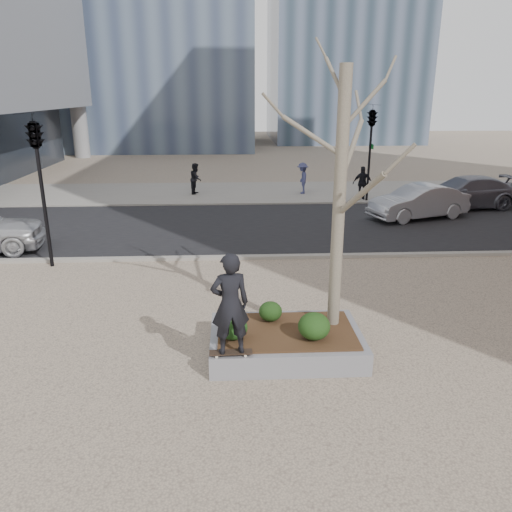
{
  "coord_description": "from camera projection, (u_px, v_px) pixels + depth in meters",
  "views": [
    {
      "loc": [
        -0.04,
        -8.93,
        4.99
      ],
      "look_at": [
        0.5,
        2.0,
        1.4
      ],
      "focal_mm": 35.0,
      "sensor_mm": 36.0,
      "label": 1
    }
  ],
  "objects": [
    {
      "name": "ground",
      "position": [
        236.0,
        353.0,
        10.04
      ],
      "size": [
        120.0,
        120.0,
        0.0
      ],
      "primitive_type": "plane",
      "color": "tan",
      "rests_on": "ground"
    },
    {
      "name": "street",
      "position": [
        233.0,
        226.0,
        19.52
      ],
      "size": [
        60.0,
        8.0,
        0.02
      ],
      "primitive_type": "cube",
      "color": "black",
      "rests_on": "ground"
    },
    {
      "name": "far_sidewalk",
      "position": [
        232.0,
        192.0,
        26.16
      ],
      "size": [
        60.0,
        6.0,
        0.02
      ],
      "primitive_type": "cube",
      "color": "gray",
      "rests_on": "ground"
    },
    {
      "name": "planter",
      "position": [
        286.0,
        342.0,
        10.01
      ],
      "size": [
        3.0,
        2.0,
        0.45
      ],
      "primitive_type": "cube",
      "color": "gray",
      "rests_on": "ground"
    },
    {
      "name": "planter_mulch",
      "position": [
        286.0,
        331.0,
        9.94
      ],
      "size": [
        2.7,
        1.7,
        0.04
      ],
      "primitive_type": "cube",
      "color": "#382314",
      "rests_on": "planter"
    },
    {
      "name": "sycamore_tree",
      "position": [
        341.0,
        161.0,
        9.23
      ],
      "size": [
        2.8,
        2.8,
        6.6
      ],
      "primitive_type": null,
      "color": "gray",
      "rests_on": "planter_mulch"
    },
    {
      "name": "shrub_left",
      "position": [
        233.0,
        328.0,
        9.52
      ],
      "size": [
        0.55,
        0.55,
        0.47
      ],
      "primitive_type": "ellipsoid",
      "color": "#123410",
      "rests_on": "planter_mulch"
    },
    {
      "name": "shrub_middle",
      "position": [
        270.0,
        311.0,
        10.3
      ],
      "size": [
        0.48,
        0.48,
        0.41
      ],
      "primitive_type": "ellipsoid",
      "color": "black",
      "rests_on": "planter_mulch"
    },
    {
      "name": "shrub_right",
      "position": [
        314.0,
        326.0,
        9.51
      ],
      "size": [
        0.62,
        0.62,
        0.52
      ],
      "primitive_type": "ellipsoid",
      "color": "#173210",
      "rests_on": "planter_mulch"
    },
    {
      "name": "skateboard",
      "position": [
        231.0,
        354.0,
        9.04
      ],
      "size": [
        0.79,
        0.22,
        0.08
      ],
      "primitive_type": null,
      "rotation": [
        0.0,
        0.0,
        0.03
      ],
      "color": "black",
      "rests_on": "planter"
    },
    {
      "name": "skateboarder",
      "position": [
        230.0,
        304.0,
        8.74
      ],
      "size": [
        0.75,
        0.56,
        1.88
      ],
      "primitive_type": "imported",
      "rotation": [
        0.0,
        0.0,
        3.31
      ],
      "color": "black",
      "rests_on": "skateboard"
    },
    {
      "name": "car_silver",
      "position": [
        418.0,
        202.0,
        20.54
      ],
      "size": [
        4.42,
        2.7,
        1.38
      ],
      "primitive_type": "imported",
      "rotation": [
        0.0,
        0.0,
        5.03
      ],
      "color": "#A6A7AE",
      "rests_on": "street"
    },
    {
      "name": "car_third",
      "position": [
        465.0,
        192.0,
        22.43
      ],
      "size": [
        5.0,
        2.38,
        1.41
      ],
      "primitive_type": "imported",
      "rotation": [
        0.0,
        0.0,
        4.8
      ],
      "color": "slate",
      "rests_on": "street"
    },
    {
      "name": "pedestrian_a",
      "position": [
        196.0,
        179.0,
        25.52
      ],
      "size": [
        0.72,
        0.85,
        1.57
      ],
      "primitive_type": "imported",
      "rotation": [
        0.0,
        0.0,
        1.39
      ],
      "color": "black",
      "rests_on": "far_sidewalk"
    },
    {
      "name": "pedestrian_b",
      "position": [
        302.0,
        178.0,
        25.56
      ],
      "size": [
        0.65,
        1.05,
        1.58
      ],
      "primitive_type": "imported",
      "rotation": [
        0.0,
        0.0,
        4.66
      ],
      "color": "#393D67",
      "rests_on": "far_sidewalk"
    },
    {
      "name": "pedestrian_c",
      "position": [
        363.0,
        183.0,
        24.16
      ],
      "size": [
        0.96,
        0.44,
        1.6
      ],
      "primitive_type": "imported",
      "rotation": [
        0.0,
        0.0,
        3.09
      ],
      "color": "black",
      "rests_on": "far_sidewalk"
    },
    {
      "name": "traffic_light_near",
      "position": [
        43.0,
        192.0,
        14.39
      ],
      "size": [
        0.6,
        2.48,
        4.5
      ],
      "primitive_type": null,
      "color": "black",
      "rests_on": "ground"
    },
    {
      "name": "traffic_light_far",
      "position": [
        370.0,
        154.0,
        23.5
      ],
      "size": [
        0.6,
        2.48,
        4.5
      ],
      "primitive_type": null,
      "color": "black",
      "rests_on": "ground"
    }
  ]
}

